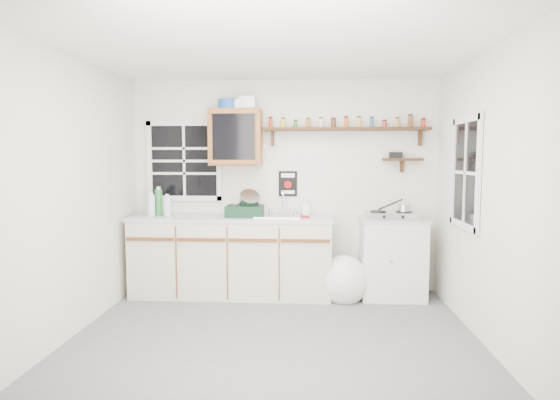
{
  "coord_description": "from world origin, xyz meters",
  "views": [
    {
      "loc": [
        0.3,
        -3.98,
        1.6
      ],
      "look_at": [
        0.02,
        0.55,
        1.18
      ],
      "focal_mm": 30.0,
      "sensor_mm": 36.0,
      "label": 1
    }
  ],
  "objects_px": {
    "right_cabinet": "(392,258)",
    "hotplate": "(391,215)",
    "upper_cabinet": "(236,137)",
    "spice_shelf": "(346,128)",
    "dish_rack": "(246,208)",
    "main_cabinet": "(232,256)"
  },
  "relations": [
    {
      "from": "hotplate",
      "to": "upper_cabinet",
      "type": "bearing_deg",
      "value": 174.89
    },
    {
      "from": "spice_shelf",
      "to": "main_cabinet",
      "type": "bearing_deg",
      "value": -170.8
    },
    {
      "from": "main_cabinet",
      "to": "dish_rack",
      "type": "xyz_separation_m",
      "value": [
        0.17,
        -0.0,
        0.56
      ]
    },
    {
      "from": "right_cabinet",
      "to": "dish_rack",
      "type": "distance_m",
      "value": 1.76
    },
    {
      "from": "spice_shelf",
      "to": "dish_rack",
      "type": "height_order",
      "value": "spice_shelf"
    },
    {
      "from": "right_cabinet",
      "to": "spice_shelf",
      "type": "relative_size",
      "value": 0.48
    },
    {
      "from": "hotplate",
      "to": "main_cabinet",
      "type": "bearing_deg",
      "value": 179.52
    },
    {
      "from": "main_cabinet",
      "to": "spice_shelf",
      "type": "xyz_separation_m",
      "value": [
        1.32,
        0.21,
        1.47
      ]
    },
    {
      "from": "upper_cabinet",
      "to": "hotplate",
      "type": "bearing_deg",
      "value": -4.46
    },
    {
      "from": "right_cabinet",
      "to": "hotplate",
      "type": "bearing_deg",
      "value": -141.51
    },
    {
      "from": "dish_rack",
      "to": "right_cabinet",
      "type": "bearing_deg",
      "value": 0.81
    },
    {
      "from": "spice_shelf",
      "to": "dish_rack",
      "type": "bearing_deg",
      "value": -169.3
    },
    {
      "from": "upper_cabinet",
      "to": "spice_shelf",
      "type": "bearing_deg",
      "value": 3.09
    },
    {
      "from": "right_cabinet",
      "to": "main_cabinet",
      "type": "bearing_deg",
      "value": -179.21
    },
    {
      "from": "hotplate",
      "to": "spice_shelf",
      "type": "bearing_deg",
      "value": 156.57
    },
    {
      "from": "right_cabinet",
      "to": "spice_shelf",
      "type": "xyz_separation_m",
      "value": [
        -0.52,
        0.19,
        1.47
      ]
    },
    {
      "from": "right_cabinet",
      "to": "dish_rack",
      "type": "height_order",
      "value": "dish_rack"
    },
    {
      "from": "main_cabinet",
      "to": "upper_cabinet",
      "type": "xyz_separation_m",
      "value": [
        0.03,
        0.14,
        1.36
      ]
    },
    {
      "from": "spice_shelf",
      "to": "hotplate",
      "type": "relative_size",
      "value": 3.3
    },
    {
      "from": "upper_cabinet",
      "to": "spice_shelf",
      "type": "relative_size",
      "value": 0.34
    },
    {
      "from": "dish_rack",
      "to": "hotplate",
      "type": "distance_m",
      "value": 1.64
    },
    {
      "from": "main_cabinet",
      "to": "hotplate",
      "type": "distance_m",
      "value": 1.87
    }
  ]
}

